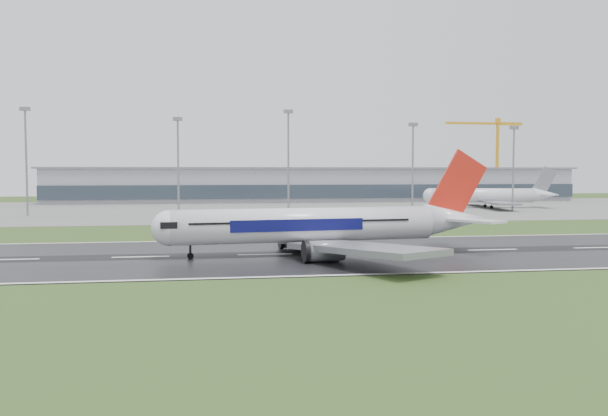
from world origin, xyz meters
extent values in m
plane|color=#2D491A|center=(0.00, 0.00, 0.00)|extent=(520.00, 520.00, 0.00)
cube|color=black|center=(0.00, 0.00, 0.05)|extent=(400.00, 45.00, 0.10)
cube|color=slate|center=(0.00, 125.00, 0.04)|extent=(400.00, 130.00, 0.08)
cube|color=gray|center=(0.00, 185.00, 7.50)|extent=(240.00, 36.00, 15.00)
cylinder|color=gray|center=(-105.15, 100.00, 16.23)|extent=(0.64, 0.64, 32.46)
cylinder|color=gray|center=(-59.08, 100.00, 14.98)|extent=(0.64, 0.64, 29.97)
cylinder|color=gray|center=(-23.47, 100.00, 16.43)|extent=(0.64, 0.64, 32.85)
cylinder|color=gray|center=(19.07, 100.00, 14.56)|extent=(0.64, 0.64, 29.13)
cylinder|color=gray|center=(55.56, 100.00, 14.21)|extent=(0.64, 0.64, 28.42)
camera|label=1|loc=(-48.73, -100.47, 13.74)|focal=36.23mm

